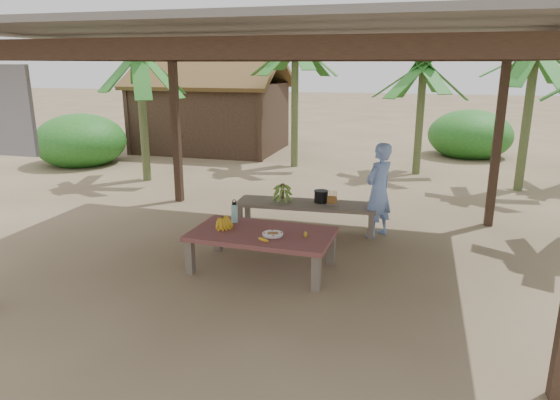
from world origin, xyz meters
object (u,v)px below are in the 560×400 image
(work_table, at_px, (262,237))
(cooking_pot, at_px, (321,197))
(bench, at_px, (306,206))
(water_flask, at_px, (234,213))
(woman, at_px, (379,190))
(ripe_banana_bunch, at_px, (222,222))
(plate, at_px, (273,234))

(work_table, distance_m, cooking_pot, 1.83)
(bench, height_order, water_flask, water_flask)
(work_table, distance_m, woman, 2.18)
(ripe_banana_bunch, relative_size, cooking_pot, 1.31)
(plate, relative_size, cooking_pot, 1.21)
(water_flask, height_order, cooking_pot, water_flask)
(ripe_banana_bunch, bearing_deg, woman, 41.95)
(bench, relative_size, woman, 1.54)
(plate, bearing_deg, bench, 89.07)
(work_table, bearing_deg, woman, 54.26)
(work_table, distance_m, bench, 1.68)
(work_table, relative_size, ripe_banana_bunch, 6.46)
(work_table, xyz_separation_m, water_flask, (-0.48, 0.30, 0.20))
(bench, height_order, cooking_pot, cooking_pot)
(plate, bearing_deg, work_table, 151.68)
(work_table, bearing_deg, ripe_banana_bunch, -179.96)
(water_flask, bearing_deg, work_table, -31.90)
(work_table, height_order, water_flask, water_flask)
(work_table, height_order, ripe_banana_bunch, ripe_banana_bunch)
(water_flask, xyz_separation_m, woman, (1.80, 1.41, 0.09))
(bench, relative_size, water_flask, 6.99)
(ripe_banana_bunch, xyz_separation_m, water_flask, (0.08, 0.28, 0.05))
(work_table, height_order, woman, woman)
(cooking_pot, bearing_deg, ripe_banana_bunch, -119.18)
(bench, relative_size, ripe_banana_bunch, 7.87)
(cooking_pot, bearing_deg, woman, -4.41)
(ripe_banana_bunch, xyz_separation_m, plate, (0.73, -0.11, -0.07))
(work_table, relative_size, woman, 1.26)
(water_flask, bearing_deg, woman, 37.94)
(ripe_banana_bunch, relative_size, plate, 1.08)
(plate, bearing_deg, woman, 57.51)
(water_flask, bearing_deg, ripe_banana_bunch, -104.94)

